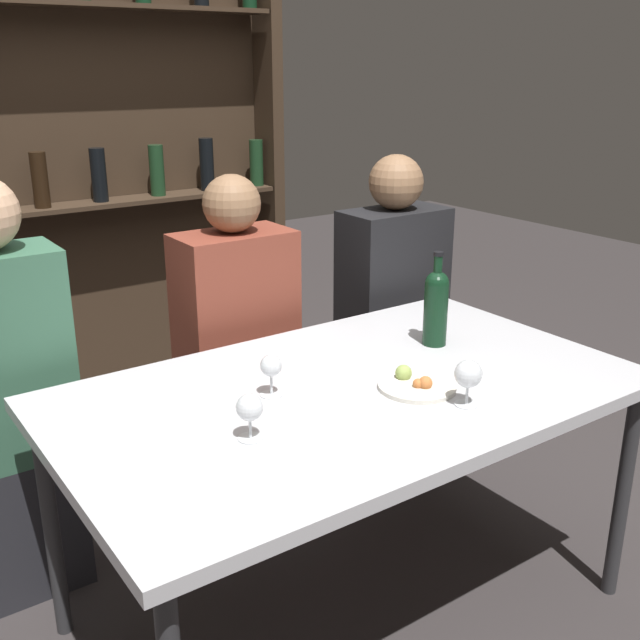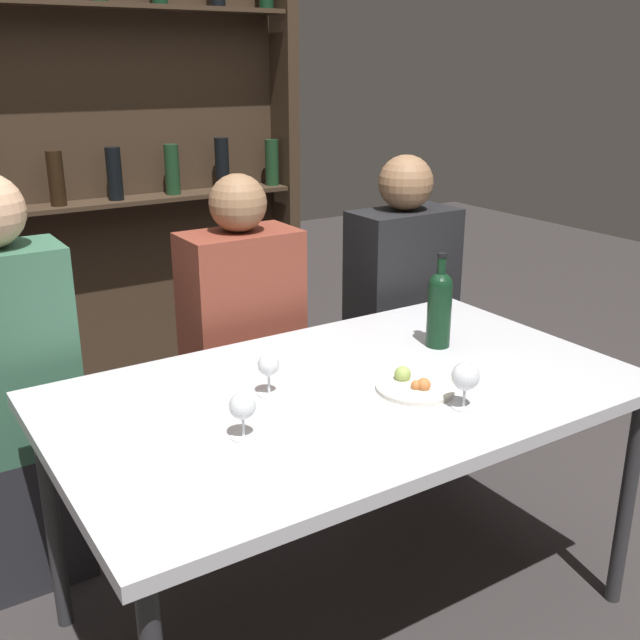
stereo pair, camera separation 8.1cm
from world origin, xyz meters
name	(u,v)px [view 2 (the right image)]	position (x,y,z in m)	size (l,w,h in m)	color
ground_plane	(345,610)	(0.00, 0.00, 0.00)	(10.00, 10.00, 0.00)	#332D2D
dining_table	(348,405)	(0.00, 0.00, 0.67)	(1.55, 0.92, 0.73)	silver
wine_rack_wall	(112,179)	(0.00, 1.88, 1.05)	(1.82, 0.21, 2.03)	#38281C
wine_bottle	(440,305)	(0.41, 0.11, 0.86)	(0.07, 0.07, 0.29)	black
wine_glass_0	(465,378)	(0.17, -0.26, 0.81)	(0.07, 0.07, 0.12)	silver
wine_glass_1	(243,408)	(-0.36, -0.10, 0.80)	(0.06, 0.06, 0.11)	silver
wine_glass_2	(268,367)	(-0.20, 0.07, 0.80)	(0.06, 0.06, 0.11)	silver
food_plate_0	(414,386)	(0.14, -0.11, 0.74)	(0.21, 0.21, 0.05)	silver
seated_person_left	(14,401)	(-0.73, 0.66, 0.61)	(0.36, 0.22, 1.27)	#26262B
seated_person_center	(244,361)	(0.02, 0.66, 0.57)	(0.39, 0.22, 1.21)	#26262B
seated_person_right	(401,323)	(0.71, 0.66, 0.58)	(0.41, 0.22, 1.23)	#26262B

